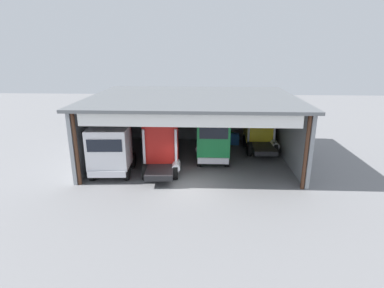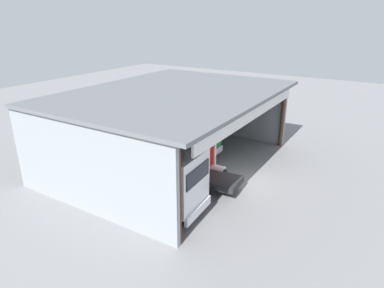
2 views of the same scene
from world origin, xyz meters
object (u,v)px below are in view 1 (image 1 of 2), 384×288
object	(u,v)px
truck_white_center_left_bay	(110,150)
tool_cart	(234,139)
truck_green_right_bay	(213,139)
oil_drum	(231,137)
truck_red_left_bay	(162,144)
truck_yellow_center_right_bay	(260,129)

from	to	relation	value
truck_white_center_left_bay	tool_cart	world-z (taller)	truck_white_center_left_bay
truck_green_right_bay	oil_drum	bearing A→B (deg)	-107.92
truck_white_center_left_bay	truck_green_right_bay	world-z (taller)	truck_green_right_bay
truck_red_left_bay	oil_drum	size ratio (longest dim) A/B	5.60
truck_yellow_center_right_bay	oil_drum	xyz separation A→B (m)	(-2.20, 2.28, -1.42)
truck_green_right_bay	oil_drum	size ratio (longest dim) A/B	5.47
truck_green_right_bay	truck_yellow_center_right_bay	size ratio (longest dim) A/B	0.97
truck_white_center_left_bay	tool_cart	size ratio (longest dim) A/B	4.77
tool_cart	truck_green_right_bay	bearing A→B (deg)	-112.69
truck_red_left_bay	tool_cart	xyz separation A→B (m)	(5.61, 6.44, -1.46)
truck_red_left_bay	truck_green_right_bay	bearing A→B (deg)	20.39
truck_red_left_bay	truck_yellow_center_right_bay	size ratio (longest dim) A/B	1.00
truck_red_left_bay	truck_yellow_center_right_bay	xyz separation A→B (m)	(7.61, 4.94, -0.10)
truck_yellow_center_right_bay	oil_drum	bearing A→B (deg)	133.14
truck_white_center_left_bay	truck_green_right_bay	bearing A→B (deg)	-161.92
truck_red_left_bay	tool_cart	size ratio (longest dim) A/B	4.84
truck_green_right_bay	tool_cart	distance (m)	5.41
truck_white_center_left_bay	oil_drum	bearing A→B (deg)	-139.60
truck_green_right_bay	tool_cart	xyz separation A→B (m)	(2.02, 4.82, -1.39)
truck_red_left_bay	oil_drum	distance (m)	9.15
truck_white_center_left_bay	truck_yellow_center_right_bay	distance (m)	12.45
truck_white_center_left_bay	truck_red_left_bay	size ratio (longest dim) A/B	0.99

